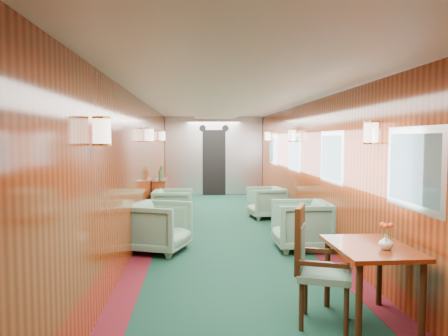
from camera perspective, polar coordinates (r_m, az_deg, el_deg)
name	(u,v)px	position (r m, az deg, el deg)	size (l,w,h in m)	color
room	(228,144)	(7.50, 0.57, 3.11)	(12.00, 12.10, 2.40)	#0E3323
bulkhead	(214,156)	(13.41, -1.32, 1.51)	(2.98, 0.17, 2.39)	silver
windows_right	(310,154)	(8.00, 11.13, 1.76)	(0.02, 8.60, 0.80)	#BABEC2
wall_sconces	(226,136)	(8.06, 0.27, 4.26)	(2.97, 7.97, 0.25)	#F9DFC2
dining_table	(371,258)	(4.37, 18.63, -11.09)	(0.70, 0.99, 0.74)	maroon
side_chair	(314,260)	(4.24, 11.63, -11.71)	(0.62, 0.64, 1.11)	#22513F
credenza	(160,198)	(9.71, -8.30, -3.87)	(0.30, 0.94, 1.12)	maroon
flower_vase	(386,242)	(4.22, 20.41, -9.06)	(0.13, 0.13, 0.13)	silver
armchair_left_near	(159,227)	(6.79, -8.51, -7.64)	(0.82, 0.84, 0.77)	#22513F
armchair_left_far	(173,207)	(8.87, -6.69, -5.09)	(0.76, 0.79, 0.71)	#22513F
armchair_right_near	(301,225)	(6.98, 10.04, -7.34)	(0.82, 0.84, 0.77)	#22513F
armchair_right_far	(266,203)	(9.60, 5.54, -4.52)	(0.72, 0.74, 0.68)	#22513F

